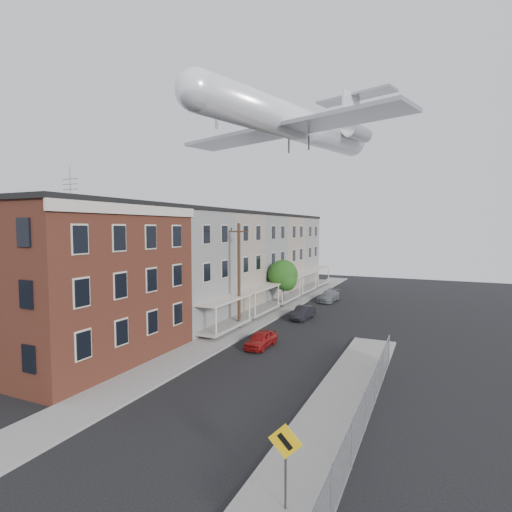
{
  "coord_description": "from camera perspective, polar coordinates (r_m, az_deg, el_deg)",
  "views": [
    {
      "loc": [
        9.56,
        -11.85,
        8.62
      ],
      "look_at": [
        -0.27,
        9.76,
        6.93
      ],
      "focal_mm": 28.0,
      "sensor_mm": 36.0,
      "label": 1
    }
  ],
  "objects": [
    {
      "name": "ground",
      "position": [
        17.49,
        -13.91,
        -25.58
      ],
      "size": [
        120.0,
        120.0,
        0.0
      ],
      "primitive_type": "plane",
      "color": "black",
      "rests_on": "ground"
    },
    {
      "name": "sidewalk_left",
      "position": [
        39.81,
        1.65,
        -8.35
      ],
      "size": [
        3.0,
        62.0,
        0.12
      ],
      "primitive_type": "cube",
      "color": "gray",
      "rests_on": "ground"
    },
    {
      "name": "sidewalk_right",
      "position": [
        20.21,
        11.31,
        -21.08
      ],
      "size": [
        3.0,
        26.0,
        0.12
      ],
      "primitive_type": "cube",
      "color": "gray",
      "rests_on": "ground"
    },
    {
      "name": "curb_left",
      "position": [
        39.29,
        3.62,
        -8.51
      ],
      "size": [
        0.15,
        62.0,
        0.14
      ],
      "primitive_type": "cube",
      "color": "gray",
      "rests_on": "ground"
    },
    {
      "name": "curb_right",
      "position": [
        20.54,
        7.1,
        -20.56
      ],
      "size": [
        0.15,
        26.0,
        0.14
      ],
      "primitive_type": "cube",
      "color": "gray",
      "rests_on": "ground"
    },
    {
      "name": "corner_building",
      "position": [
        28.84,
        -24.22,
        -3.18
      ],
      "size": [
        10.31,
        12.3,
        12.15
      ],
      "color": "#3B1A12",
      "rests_on": "ground"
    },
    {
      "name": "row_house_a",
      "position": [
        35.76,
        -12.69,
        -1.64
      ],
      "size": [
        11.98,
        7.0,
        10.3
      ],
      "color": "gray",
      "rests_on": "ground"
    },
    {
      "name": "row_house_b",
      "position": [
        41.53,
        -6.85,
        -0.79
      ],
      "size": [
        11.98,
        7.0,
        10.3
      ],
      "color": "slate",
      "rests_on": "ground"
    },
    {
      "name": "row_house_c",
      "position": [
        47.63,
        -2.47,
        -0.14
      ],
      "size": [
        11.98,
        7.0,
        10.3
      ],
      "color": "gray",
      "rests_on": "ground"
    },
    {
      "name": "row_house_d",
      "position": [
        53.95,
        0.9,
        0.35
      ],
      "size": [
        11.98,
        7.0,
        10.3
      ],
      "color": "slate",
      "rests_on": "ground"
    },
    {
      "name": "row_house_e",
      "position": [
        60.42,
        3.55,
        0.74
      ],
      "size": [
        11.98,
        7.0,
        10.3
      ],
      "color": "gray",
      "rests_on": "ground"
    },
    {
      "name": "chainlink_fence",
      "position": [
        18.67,
        15.38,
        -20.19
      ],
      "size": [
        0.06,
        18.06,
        1.9
      ],
      "color": "gray",
      "rests_on": "ground"
    },
    {
      "name": "warning_sign",
      "position": [
        13.35,
        4.21,
        -26.26
      ],
      "size": [
        1.1,
        0.11,
        2.8
      ],
      "color": "#515156",
      "rests_on": "ground"
    },
    {
      "name": "utility_pole",
      "position": [
        33.71,
        -2.45,
        -2.66
      ],
      "size": [
        1.8,
        0.26,
        9.0
      ],
      "color": "black",
      "rests_on": "ground"
    },
    {
      "name": "street_tree",
      "position": [
        42.76,
        3.98,
        -2.89
      ],
      "size": [
        3.22,
        3.2,
        5.2
      ],
      "color": "black",
      "rests_on": "ground"
    },
    {
      "name": "car_near",
      "position": [
        29.35,
        0.73,
        -11.8
      ],
      "size": [
        1.5,
        3.53,
        1.19
      ],
      "primitive_type": "imported",
      "rotation": [
        0.0,
        0.0,
        -0.03
      ],
      "color": "maroon",
      "rests_on": "ground"
    },
    {
      "name": "car_mid",
      "position": [
        38.3,
        6.72,
        -8.04
      ],
      "size": [
        1.58,
        3.79,
        1.22
      ],
      "primitive_type": "imported",
      "rotation": [
        0.0,
        0.0,
        -0.08
      ],
      "color": "black",
      "rests_on": "ground"
    },
    {
      "name": "car_far",
      "position": [
        47.68,
        10.38,
        -5.65
      ],
      "size": [
        2.06,
        4.46,
        1.26
      ],
      "primitive_type": "imported",
      "rotation": [
        0.0,
        0.0,
        -0.07
      ],
      "color": "slate",
      "rests_on": "ground"
    },
    {
      "name": "airplane",
      "position": [
        41.02,
        5.81,
        18.33
      ],
      "size": [
        24.15,
        27.62,
        7.99
      ],
      "color": "white",
      "rests_on": "ground"
    }
  ]
}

